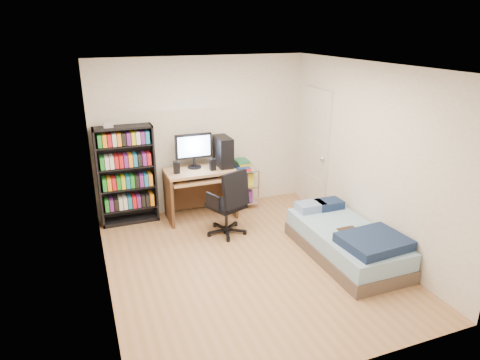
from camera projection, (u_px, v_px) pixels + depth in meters
name	position (u px, v px, depth m)	size (l,w,h in m)	color
room	(249.00, 173.00, 5.18)	(3.58, 4.08, 2.58)	#AE7D57
media_shelf	(127.00, 174.00, 6.52)	(0.86, 0.29, 1.60)	black
computer_desk	(205.00, 172.00, 6.80)	(1.08, 0.62, 1.35)	tan
office_chair	(228.00, 214.00, 6.28)	(0.78, 0.78, 1.01)	black
wire_cart	(242.00, 177.00, 7.16)	(0.54, 0.41, 0.83)	silver
bed	(347.00, 241.00, 5.68)	(0.90, 1.80, 0.51)	brown
door	(315.00, 150.00, 7.03)	(0.12, 0.80, 2.00)	silver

